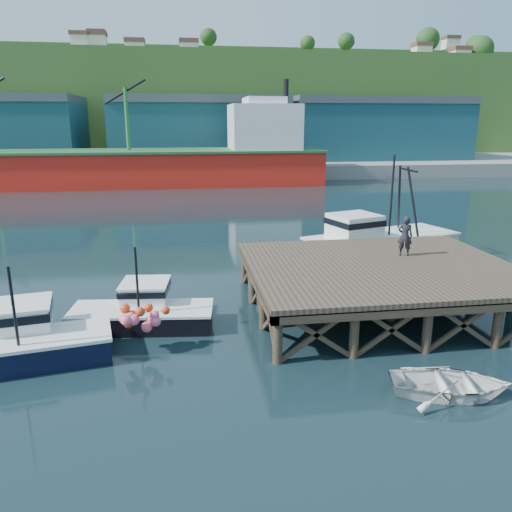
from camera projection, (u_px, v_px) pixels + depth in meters
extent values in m
plane|color=black|center=(262.00, 314.00, 22.56)|extent=(300.00, 300.00, 0.00)
cube|color=brown|center=(381.00, 267.00, 22.83)|extent=(12.00, 10.00, 0.25)
cube|color=#473828|center=(431.00, 310.00, 18.27)|extent=(12.00, 0.30, 0.35)
cylinder|color=#473828|center=(278.00, 342.00, 17.84)|extent=(0.36, 0.36, 2.60)
cylinder|color=#473828|center=(244.00, 268.00, 26.81)|extent=(0.36, 0.36, 2.60)
cylinder|color=#473828|center=(442.00, 259.00, 28.44)|extent=(0.36, 0.36, 2.60)
cube|color=gray|center=(199.00, 163.00, 89.07)|extent=(160.00, 40.00, 2.00)
cube|color=#183F4F|center=(200.00, 132.00, 82.85)|extent=(28.00, 16.00, 9.00)
cube|color=#183F4F|center=(372.00, 132.00, 87.15)|extent=(30.00, 16.00, 9.00)
cube|color=red|center=(115.00, 169.00, 66.05)|extent=(55.00, 9.50, 4.40)
cube|color=#26592D|center=(114.00, 151.00, 65.44)|extent=(55.50, 10.00, 0.30)
cube|color=silver|center=(264.00, 127.00, 67.52)|extent=(9.00, 9.00, 6.00)
cube|color=silver|center=(264.00, 102.00, 66.65)|extent=(5.00, 7.00, 1.20)
cylinder|color=black|center=(286.00, 89.00, 66.63)|extent=(0.70, 0.70, 2.50)
cube|color=#2D511E|center=(193.00, 109.00, 115.05)|extent=(220.00, 50.00, 22.00)
cube|color=black|center=(23.00, 352.00, 17.82)|extent=(6.32, 3.22, 0.94)
cube|color=silver|center=(21.00, 340.00, 17.69)|extent=(6.45, 3.28, 0.12)
cube|color=silver|center=(23.00, 317.00, 18.56)|extent=(2.28, 2.28, 0.94)
cube|color=black|center=(22.00, 312.00, 18.51)|extent=(2.41, 2.41, 0.31)
cylinder|color=black|center=(14.00, 308.00, 16.76)|extent=(0.10, 0.10, 2.91)
cube|color=black|center=(142.00, 318.00, 21.04)|extent=(5.99, 2.74, 0.80)
cube|color=silver|center=(142.00, 309.00, 20.93)|extent=(6.11, 2.80, 0.11)
cube|color=silver|center=(145.00, 292.00, 21.83)|extent=(2.12, 2.12, 0.80)
cube|color=black|center=(145.00, 288.00, 21.78)|extent=(2.24, 2.24, 0.27)
cylinder|color=black|center=(137.00, 282.00, 20.00)|extent=(0.10, 0.10, 2.85)
sphere|color=#FF5D79|center=(133.00, 330.00, 18.49)|extent=(0.37, 0.37, 0.37)
sphere|color=#FF5D79|center=(155.00, 322.00, 18.72)|extent=(0.37, 0.37, 0.37)
sphere|color=red|center=(144.00, 323.00, 18.20)|extent=(0.37, 0.37, 0.37)
cube|color=beige|center=(381.00, 249.00, 30.89)|extent=(10.08, 6.05, 1.56)
cube|color=silver|center=(382.00, 236.00, 30.68)|extent=(10.30, 6.27, 0.13)
cube|color=silver|center=(349.00, 225.00, 30.17)|extent=(3.22, 3.11, 1.56)
cube|color=black|center=(349.00, 220.00, 30.08)|extent=(3.33, 3.21, 0.35)
cylinder|color=black|center=(391.00, 199.00, 30.13)|extent=(0.12, 0.12, 5.20)
imported|color=white|center=(451.00, 384.00, 15.85)|extent=(4.28, 3.49, 0.78)
imported|color=black|center=(405.00, 236.00, 24.02)|extent=(0.83, 0.70, 1.93)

